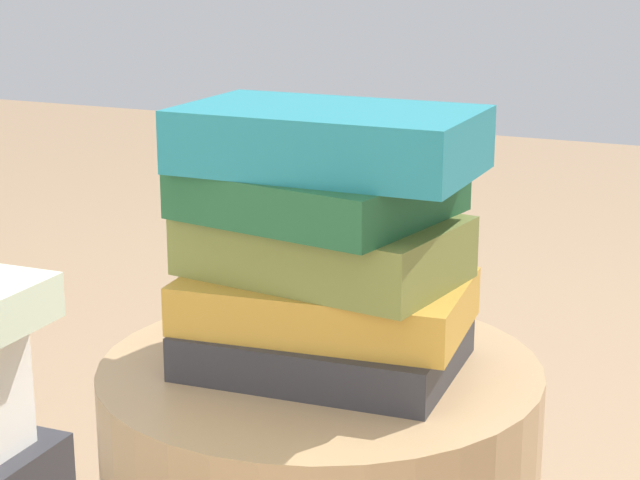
% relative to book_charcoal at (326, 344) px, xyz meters
% --- Properties ---
extents(book_charcoal, '(0.27, 0.21, 0.04)m').
position_rel_book_charcoal_xyz_m(book_charcoal, '(0.00, 0.00, 0.00)').
color(book_charcoal, '#28282D').
rests_on(book_charcoal, side_table).
extents(book_ochre, '(0.29, 0.19, 0.05)m').
position_rel_book_charcoal_xyz_m(book_ochre, '(-0.00, -0.00, 0.05)').
color(book_ochre, '#B7842D').
rests_on(book_ochre, book_charcoal).
extents(book_olive, '(0.28, 0.19, 0.06)m').
position_rel_book_charcoal_xyz_m(book_olive, '(0.00, -0.00, 0.10)').
color(book_olive, olive).
rests_on(book_olive, book_ochre).
extents(book_forest, '(0.26, 0.24, 0.05)m').
position_rel_book_charcoal_xyz_m(book_forest, '(0.01, -0.01, 0.15)').
color(book_forest, '#1E512D').
rests_on(book_forest, book_olive).
extents(book_teal, '(0.28, 0.17, 0.06)m').
position_rel_book_charcoal_xyz_m(book_teal, '(-0.00, -0.00, 0.21)').
color(book_teal, '#1E727F').
rests_on(book_teal, book_forest).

